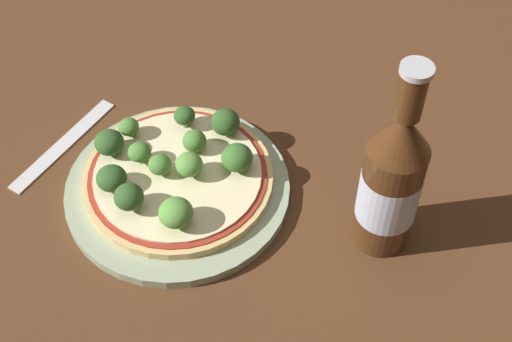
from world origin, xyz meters
TOP-DOWN VIEW (x-y plane):
  - ground_plane at (0.00, 0.00)m, footprint 3.00×3.00m
  - plate at (-0.01, -0.01)m, footprint 0.25×0.25m
  - pizza at (-0.01, -0.00)m, footprint 0.21×0.21m
  - broccoli_floret_0 at (0.04, 0.04)m, footprint 0.03×0.03m
  - broccoli_floret_1 at (-0.02, -0.07)m, footprint 0.03×0.03m
  - broccoli_floret_2 at (0.00, 0.01)m, footprint 0.03×0.03m
  - broccoli_floret_3 at (-0.09, 0.01)m, footprint 0.02×0.02m
  - broccoli_floret_4 at (0.03, -0.05)m, footprint 0.04×0.04m
  - broccoli_floret_5 at (-0.05, 0.06)m, footprint 0.02×0.02m
  - broccoli_floret_6 at (-0.06, -0.01)m, footprint 0.03×0.03m
  - broccoli_floret_7 at (-0.01, 0.08)m, footprint 0.03×0.03m
  - broccoli_floret_8 at (-0.09, -0.02)m, footprint 0.03×0.03m
  - broccoli_floret_9 at (-0.03, -0.01)m, footprint 0.03×0.03m
  - broccoli_floret_10 at (-0.06, -0.05)m, footprint 0.03×0.03m
  - broccoli_floret_11 at (-0.02, 0.04)m, footprint 0.03×0.03m
  - beer_bottle at (0.20, 0.07)m, footprint 0.06×0.06m
  - fork at (-0.17, -0.03)m, footprint 0.03×0.17m

SIDE VIEW (x-z plane):
  - ground_plane at x=0.00m, z-range 0.00..0.00m
  - fork at x=-0.17m, z-range 0.00..0.00m
  - plate at x=-0.01m, z-range 0.00..0.01m
  - pizza at x=-0.01m, z-range 0.01..0.03m
  - broccoli_floret_10 at x=-0.06m, z-range 0.03..0.05m
  - broccoli_floret_3 at x=-0.09m, z-range 0.03..0.05m
  - broccoli_floret_11 at x=-0.02m, z-range 0.03..0.05m
  - broccoli_floret_9 at x=-0.03m, z-range 0.03..0.05m
  - broccoli_floret_6 at x=-0.06m, z-range 0.03..0.05m
  - broccoli_floret_8 at x=-0.09m, z-range 0.03..0.06m
  - broccoli_floret_5 at x=-0.05m, z-range 0.03..0.06m
  - broccoli_floret_7 at x=-0.01m, z-range 0.03..0.06m
  - broccoli_floret_2 at x=0.00m, z-range 0.03..0.06m
  - broccoli_floret_0 at x=0.04m, z-range 0.03..0.06m
  - broccoli_floret_1 at x=-0.02m, z-range 0.03..0.06m
  - broccoli_floret_4 at x=0.03m, z-range 0.03..0.06m
  - beer_bottle at x=0.20m, z-range -0.03..0.21m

